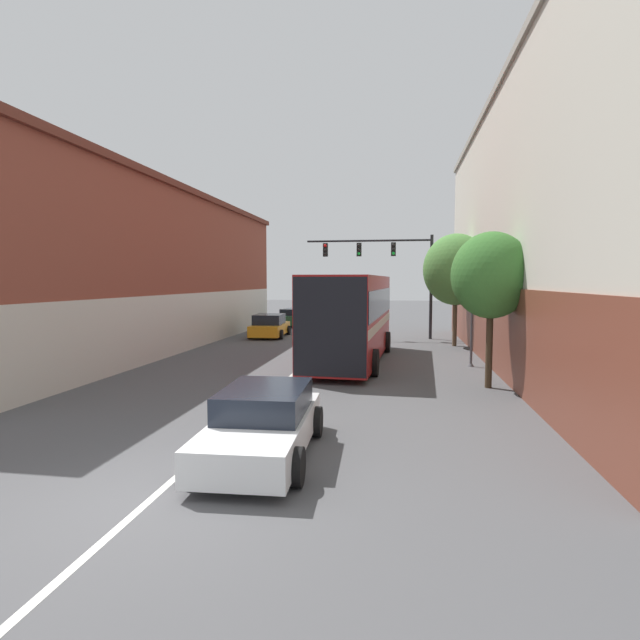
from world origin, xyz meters
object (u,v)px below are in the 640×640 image
Objects in this scene: hatchback_foreground at (263,423)px; street_tree_near at (491,276)px; bus at (351,314)px; traffic_signal_gantry at (388,262)px; parked_car_left_mid at (294,317)px; street_lamp at (472,301)px; street_tree_far at (456,270)px; parked_car_left_near at (270,326)px.

hatchback_foreground is 0.89× the size of street_tree_near.
street_tree_near is at bearing -129.75° from bus.
traffic_signal_gantry is (1.32, 8.99, 2.51)m from bus.
parked_car_left_mid is 19.96m from street_lamp.
traffic_signal_gantry is (1.95, 20.65, 3.91)m from hatchback_foreground.
bus is 11.76m from hatchback_foreground.
traffic_signal_gantry is at bearing 140.01° from street_tree_far.
bus is 1.72× the size of street_tree_far.
traffic_signal_gantry is at bearing -5.61° from bus.
street_tree_near is at bearing -75.21° from traffic_signal_gantry.
hatchback_foreground is 0.59× the size of traffic_signal_gantry.
parked_car_left_near is at bearing 139.89° from street_lamp.
hatchback_foreground is at bearing -107.41° from street_tree_far.
street_lamp is (3.56, -9.43, -1.92)m from traffic_signal_gantry.
hatchback_foreground is at bearing -116.14° from street_lamp.
bus is at bearing 137.49° from street_tree_near.
bus is at bearing -154.33° from parked_car_left_mid.
street_lamp is at bearing -92.44° from bus.
street_tree_near is (4.88, -4.47, 1.57)m from bus.
bus is 4.94m from street_lamp.
bus is 2.29× the size of hatchback_foreground.
parked_car_left_mid is (-5.31, 27.87, -0.00)m from hatchback_foreground.
hatchback_foreground is at bearing -95.39° from traffic_signal_gantry.
parked_car_left_mid is at bearing 135.16° from traffic_signal_gantry.
street_tree_far is (4.91, 5.98, 1.98)m from bus.
parked_car_left_mid is at bearing 22.87° from bus.
bus reaches higher than parked_car_left_near.
traffic_signal_gantry is at bearing 104.79° from street_tree_near.
traffic_signal_gantry is at bearing -7.71° from hatchback_foreground.
street_tree_near reaches higher than parked_car_left_mid.
bus is at bearing -148.59° from parked_car_left_near.
hatchback_foreground is 9.53m from street_tree_near.
street_tree_far reaches higher than parked_car_left_mid.
traffic_signal_gantry is 1.77× the size of street_lamp.
hatchback_foreground is 20.93m from parked_car_left_near.
hatchback_foreground is 1.03× the size of parked_car_left_near.
parked_car_left_near is (-5.23, 20.26, 0.02)m from hatchback_foreground.
parked_car_left_mid is 0.89× the size of street_tree_near.
hatchback_foreground is 0.75× the size of street_tree_far.
street_tree_near is (10.73, -13.07, 2.95)m from parked_car_left_near.
street_tree_near reaches higher than parked_car_left_near.
bus is at bearing 174.80° from street_lamp.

